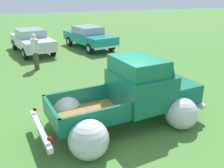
{
  "coord_description": "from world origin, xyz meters",
  "views": [
    {
      "loc": [
        -2.39,
        -5.73,
        3.62
      ],
      "look_at": [
        0.0,
        0.67,
        1.01
      ],
      "focal_mm": 39.21,
      "sensor_mm": 36.0,
      "label": 1
    }
  ],
  "objects": [
    {
      "name": "vintage_pickup_truck",
      "position": [
        0.39,
        0.05,
        0.76
      ],
      "size": [
        4.81,
        3.2,
        1.96
      ],
      "rotation": [
        0.0,
        0.0,
        0.12
      ],
      "color": "black",
      "rests_on": "ground"
    },
    {
      "name": "ground_plane",
      "position": [
        0.0,
        0.0,
        0.0
      ],
      "size": [
        80.0,
        80.0,
        0.0
      ],
      "primitive_type": "plane",
      "color": "#477A33"
    },
    {
      "name": "show_car_1",
      "position": [
        1.86,
        10.01,
        0.78
      ],
      "size": [
        2.82,
        4.72,
        1.43
      ],
      "rotation": [
        0.0,
        0.0,
        -1.32
      ],
      "color": "black",
      "rests_on": "ground"
    },
    {
      "name": "show_car_0",
      "position": [
        -1.78,
        10.04,
        0.78
      ],
      "size": [
        2.62,
        4.65,
        1.43
      ],
      "rotation": [
        0.0,
        0.0,
        -1.37
      ],
      "color": "black",
      "rests_on": "ground"
    },
    {
      "name": "spectator_0",
      "position": [
        -1.82,
        6.35,
        0.99
      ],
      "size": [
        0.46,
        0.51,
        1.74
      ],
      "rotation": [
        0.0,
        0.0,
        0.49
      ],
      "color": "#4C4742",
      "rests_on": "ground"
    }
  ]
}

